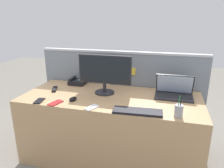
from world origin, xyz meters
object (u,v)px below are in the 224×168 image
at_px(desktop_monitor, 105,72).
at_px(pen_cup, 179,111).
at_px(laptop, 174,91).
at_px(cell_phone_red_case, 56,103).
at_px(cell_phone_black_slab, 39,101).
at_px(tv_remote, 55,89).
at_px(keyboard_main, 138,111).
at_px(computer_mouse_right_hand, 73,99).
at_px(desk_phone, 77,82).
at_px(cell_phone_white_slab, 92,107).

distance_m(desktop_monitor, pen_cup, 0.87).
distance_m(laptop, cell_phone_red_case, 1.19).
bearing_deg(cell_phone_black_slab, tv_remote, 84.85).
bearing_deg(desktop_monitor, laptop, 6.23).
height_order(keyboard_main, cell_phone_red_case, keyboard_main).
bearing_deg(cell_phone_black_slab, computer_mouse_right_hand, 9.27).
xyz_separation_m(desk_phone, cell_phone_red_case, (0.05, -0.61, -0.03)).
relative_size(desktop_monitor, cell_phone_red_case, 3.90).
bearing_deg(cell_phone_white_slab, pen_cup, 26.84).
height_order(desk_phone, tv_remote, desk_phone).
xyz_separation_m(keyboard_main, pen_cup, (0.34, 0.01, 0.04)).
bearing_deg(cell_phone_black_slab, cell_phone_red_case, -11.72).
height_order(desktop_monitor, keyboard_main, desktop_monitor).
bearing_deg(desk_phone, cell_phone_white_slab, -55.72).
bearing_deg(cell_phone_red_case, cell_phone_black_slab, -166.29).
xyz_separation_m(keyboard_main, computer_mouse_right_hand, (-0.66, 0.11, 0.01)).
bearing_deg(cell_phone_black_slab, pen_cup, -9.95).
height_order(desktop_monitor, cell_phone_red_case, desktop_monitor).
distance_m(pen_cup, tv_remote, 1.38).
distance_m(computer_mouse_right_hand, tv_remote, 0.41).
xyz_separation_m(desktop_monitor, cell_phone_black_slab, (-0.55, -0.40, -0.23)).
bearing_deg(cell_phone_white_slab, keyboard_main, 26.98).
bearing_deg(cell_phone_white_slab, desk_phone, 149.79).
xyz_separation_m(keyboard_main, cell_phone_white_slab, (-0.42, -0.01, -0.01)).
relative_size(pen_cup, cell_phone_white_slab, 1.39).
bearing_deg(keyboard_main, cell_phone_white_slab, 177.61).
relative_size(desktop_monitor, pen_cup, 3.02).
height_order(keyboard_main, pen_cup, pen_cup).
bearing_deg(desk_phone, desktop_monitor, -25.92).
height_order(pen_cup, cell_phone_black_slab, pen_cup).
relative_size(computer_mouse_right_hand, pen_cup, 0.53).
relative_size(keyboard_main, tv_remote, 2.49).
relative_size(cell_phone_white_slab, tv_remote, 0.80).
relative_size(cell_phone_black_slab, tv_remote, 0.83).
relative_size(laptop, cell_phone_red_case, 2.57).
height_order(computer_mouse_right_hand, cell_phone_red_case, computer_mouse_right_hand).
height_order(laptop, computer_mouse_right_hand, laptop).
bearing_deg(desk_phone, pen_cup, -27.13).
height_order(desktop_monitor, pen_cup, desktop_monitor).
bearing_deg(computer_mouse_right_hand, cell_phone_red_case, -131.60).
xyz_separation_m(desktop_monitor, computer_mouse_right_hand, (-0.24, -0.29, -0.22)).
distance_m(desktop_monitor, laptop, 0.75).
height_order(desk_phone, cell_phone_red_case, desk_phone).
distance_m(laptop, cell_phone_black_slab, 1.36).
relative_size(desk_phone, pen_cup, 1.00).
relative_size(pen_cup, tv_remote, 1.11).
relative_size(desk_phone, cell_phone_red_case, 1.30).
xyz_separation_m(keyboard_main, tv_remote, (-1.00, 0.35, -0.00)).
bearing_deg(laptop, desk_phone, 173.77).
height_order(laptop, cell_phone_red_case, laptop).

